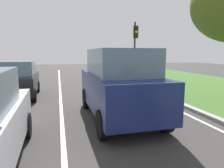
{
  "coord_description": "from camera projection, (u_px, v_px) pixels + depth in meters",
  "views": [
    {
      "loc": [
        -0.74,
        2.95,
        2.16
      ],
      "look_at": [
        0.85,
        9.06,
        1.2
      ],
      "focal_mm": 32.95,
      "sensor_mm": 36.0,
      "label": 1
    }
  ],
  "objects": [
    {
      "name": "lane_line_center",
      "position": [
        60.0,
        94.0,
        10.91
      ],
      "size": [
        0.12,
        32.0,
        0.01
      ],
      "primitive_type": "cube",
      "color": "silver",
      "rests_on": "ground"
    },
    {
      "name": "traffic_light_near_right",
      "position": [
        135.0,
        42.0,
        15.69
      ],
      "size": [
        0.32,
        0.5,
        4.5
      ],
      "color": "#2D2D2D",
      "rests_on": "ground"
    },
    {
      "name": "lane_line_right_edge",
      "position": [
        136.0,
        90.0,
        11.98
      ],
      "size": [
        0.12,
        32.0,
        0.01
      ],
      "primitive_type": "cube",
      "color": "silver",
      "rests_on": "ground"
    },
    {
      "name": "curb_right",
      "position": [
        144.0,
        89.0,
        12.1
      ],
      "size": [
        0.24,
        48.0,
        0.12
      ],
      "primitive_type": "cube",
      "color": "#9E9B93",
      "rests_on": "ground"
    },
    {
      "name": "grass_verge_right",
      "position": [
        208.0,
        86.0,
        13.2
      ],
      "size": [
        9.0,
        48.0,
        0.06
      ],
      "primitive_type": "cube",
      "color": "#3D6628",
      "rests_on": "ground"
    },
    {
      "name": "car_suv_ahead",
      "position": [
        119.0,
        84.0,
        6.68
      ],
      "size": [
        1.97,
        4.5,
        2.28
      ],
      "rotation": [
        0.0,
        0.0,
        0.0
      ],
      "color": "navy",
      "rests_on": "ground"
    },
    {
      "name": "ground_plane",
      "position": [
        74.0,
        93.0,
        11.08
      ],
      "size": [
        60.0,
        60.0,
        0.0
      ],
      "primitive_type": "plane",
      "color": "#383533"
    },
    {
      "name": "car_hatchback_far",
      "position": [
        18.0,
        80.0,
        9.92
      ],
      "size": [
        1.81,
        3.74,
        1.78
      ],
      "rotation": [
        0.0,
        0.0,
        0.03
      ],
      "color": "black",
      "rests_on": "ground"
    }
  ]
}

